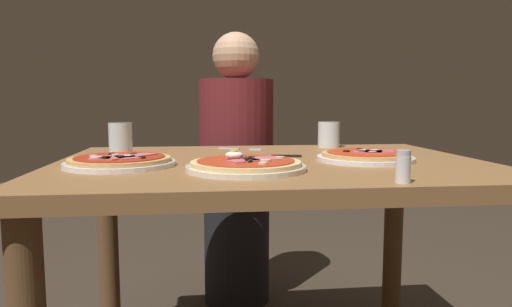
# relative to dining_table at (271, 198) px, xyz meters

# --- Properties ---
(dining_table) EXTENTS (1.18, 0.87, 0.72)m
(dining_table) POSITION_rel_dining_table_xyz_m (0.00, 0.00, 0.00)
(dining_table) COLOR olive
(dining_table) RESTS_ON ground
(pizza_foreground) EXTENTS (0.29, 0.29, 0.05)m
(pizza_foreground) POSITION_rel_dining_table_xyz_m (-0.09, -0.18, 0.12)
(pizza_foreground) COLOR silver
(pizza_foreground) RESTS_ON dining_table
(pizza_across_left) EXTENTS (0.28, 0.28, 0.03)m
(pizza_across_left) POSITION_rel_dining_table_xyz_m (-0.40, -0.07, 0.12)
(pizza_across_left) COLOR white
(pizza_across_left) RESTS_ON dining_table
(pizza_across_right) EXTENTS (0.27, 0.27, 0.03)m
(pizza_across_right) POSITION_rel_dining_table_xyz_m (0.26, -0.04, 0.12)
(pizza_across_right) COLOR white
(pizza_across_right) RESTS_ON dining_table
(water_glass_near) EXTENTS (0.08, 0.08, 0.09)m
(water_glass_near) POSITION_rel_dining_table_xyz_m (0.26, 0.35, 0.15)
(water_glass_near) COLOR silver
(water_glass_near) RESTS_ON dining_table
(water_glass_far) EXTENTS (0.07, 0.07, 0.10)m
(water_glass_far) POSITION_rel_dining_table_xyz_m (-0.44, 0.17, 0.15)
(water_glass_far) COLOR silver
(water_glass_far) RESTS_ON dining_table
(fork) EXTENTS (0.15, 0.08, 0.00)m
(fork) POSITION_rel_dining_table_xyz_m (-0.07, 0.31, 0.11)
(fork) COLOR silver
(fork) RESTS_ON dining_table
(knife) EXTENTS (0.20, 0.05, 0.01)m
(knife) POSITION_rel_dining_table_xyz_m (0.02, 0.08, 0.11)
(knife) COLOR silver
(knife) RESTS_ON dining_table
(salt_shaker) EXTENTS (0.03, 0.03, 0.07)m
(salt_shaker) POSITION_rel_dining_table_xyz_m (0.21, -0.39, 0.14)
(salt_shaker) COLOR white
(salt_shaker) RESTS_ON dining_table
(diner_person) EXTENTS (0.32, 0.32, 1.18)m
(diner_person) POSITION_rel_dining_table_xyz_m (-0.05, 0.71, -0.05)
(diner_person) COLOR black
(diner_person) RESTS_ON ground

